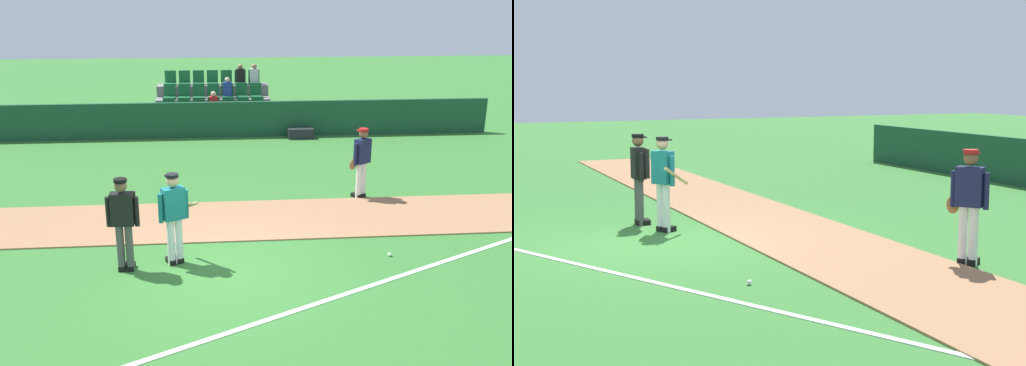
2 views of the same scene
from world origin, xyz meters
The scene contains 7 objects.
ground_plane centered at (0.00, 0.00, 0.00)m, with size 80.00×80.00×0.00m, color #33702D.
infield_dirt_path centered at (0.00, 2.56, 0.01)m, with size 28.00×2.43×0.03m, color #9E704C.
foul_line_chalk centered at (3.00, -0.50, 0.01)m, with size 12.00×0.10×0.01m, color white.
batter_teal_jersey centered at (-0.90, 0.46, 0.97)m, with size 0.75×0.70×1.76m.
umpire_home_plate centered at (-1.79, 0.25, 1.00)m, with size 0.59×0.31×1.76m.
runner_navy_jersey centered at (3.50, 3.88, 0.96)m, with size 0.62×0.45×1.76m.
baseball centered at (3.20, 0.42, 0.04)m, with size 0.07×0.07×0.07m, color white.
Camera 2 is at (12.61, -3.59, 2.78)m, focal length 53.94 mm.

